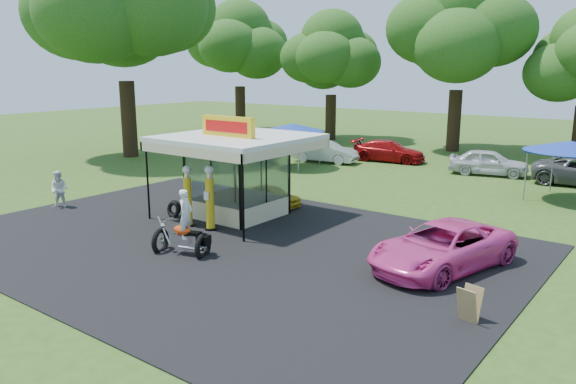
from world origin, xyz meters
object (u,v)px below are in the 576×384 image
object	(u,v)px
bg_car_c	(489,162)
bg_car_a	(325,152)
gas_pump_left	(188,198)
bg_car_b	(389,151)
motorcycle	(184,229)
a_frame_sign	(469,305)
tent_east	(570,147)
spectator_west	(59,190)
tent_west	(292,128)
pink_sedan	(442,247)
gas_pump_right	(210,200)
gas_station_kiosk	(238,174)
kiosk_car	(271,195)

from	to	relation	value
bg_car_c	bg_car_a	bearing A→B (deg)	88.33
gas_pump_left	bg_car_b	distance (m)	18.52
motorcycle	bg_car_c	size ratio (longest dim) A/B	0.53
a_frame_sign	tent_east	world-z (taller)	tent_east
bg_car_b	tent_east	distance (m)	12.78
gas_pump_left	spectator_west	world-z (taller)	gas_pump_left
motorcycle	spectator_west	distance (m)	9.13
gas_pump_left	tent_east	xyz separation A→B (m)	(10.73, 13.46, 1.38)
gas_pump_left	tent_west	size ratio (longest dim) A/B	0.62
bg_car_a	tent_west	distance (m)	3.36
a_frame_sign	pink_sedan	distance (m)	3.72
bg_car_b	bg_car_a	bearing A→B (deg)	123.30
spectator_west	tent_west	distance (m)	14.49
bg_car_b	tent_east	world-z (taller)	tent_east
gas_pump_right	pink_sedan	world-z (taller)	gas_pump_right
motorcycle	tent_west	distance (m)	16.87
bg_car_a	bg_car_c	xyz separation A→B (m)	(9.84, 2.02, 0.04)
bg_car_c	gas_station_kiosk	bearing A→B (deg)	147.58
tent_west	tent_east	xyz separation A→B (m)	(15.30, 0.57, 0.09)
bg_car_a	bg_car_b	size ratio (longest dim) A/B	0.89
pink_sedan	bg_car_c	world-z (taller)	bg_car_c
spectator_west	gas_pump_right	bearing A→B (deg)	-20.04
gas_station_kiosk	a_frame_sign	bearing A→B (deg)	-19.81
gas_pump_right	bg_car_a	xyz separation A→B (m)	(-5.03, 15.55, -0.51)
gas_pump_left	motorcycle	xyz separation A→B (m)	(2.39, -2.40, -0.26)
gas_pump_left	bg_car_b	world-z (taller)	gas_pump_left
pink_sedan	tent_west	world-z (taller)	tent_west
tent_east	bg_car_c	bearing A→B (deg)	138.93
a_frame_sign	pink_sedan	xyz separation A→B (m)	(-1.97, 3.15, 0.26)
spectator_west	bg_car_a	world-z (taller)	spectator_west
gas_pump_left	kiosk_car	xyz separation A→B (m)	(0.50, 4.52, -0.67)
gas_pump_left	spectator_west	bearing A→B (deg)	-168.53
bg_car_a	tent_east	bearing A→B (deg)	-108.54
kiosk_car	pink_sedan	bearing A→B (deg)	-108.50
gas_pump_right	spectator_west	bearing A→B (deg)	-168.99
motorcycle	bg_car_a	bearing A→B (deg)	93.48
gas_station_kiosk	gas_pump_right	world-z (taller)	gas_station_kiosk
pink_sedan	spectator_west	bearing A→B (deg)	-155.54
gas_station_kiosk	bg_car_b	size ratio (longest dim) A/B	1.14
kiosk_car	tent_east	world-z (taller)	tent_east
gas_pump_left	gas_pump_right	world-z (taller)	gas_pump_right
tent_west	gas_station_kiosk	bearing A→B (deg)	-64.39
spectator_west	tent_east	bearing A→B (deg)	9.36
gas_pump_left	tent_east	size ratio (longest dim) A/B	0.60
gas_pump_left	bg_car_a	xyz separation A→B (m)	(-3.98, 15.70, -0.46)
motorcycle	pink_sedan	size ratio (longest dim) A/B	0.45
tent_west	tent_east	bearing A→B (deg)	2.14
kiosk_car	tent_east	xyz separation A→B (m)	(10.23, 8.95, 2.06)
tent_east	a_frame_sign	bearing A→B (deg)	-86.65
motorcycle	tent_east	world-z (taller)	tent_east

